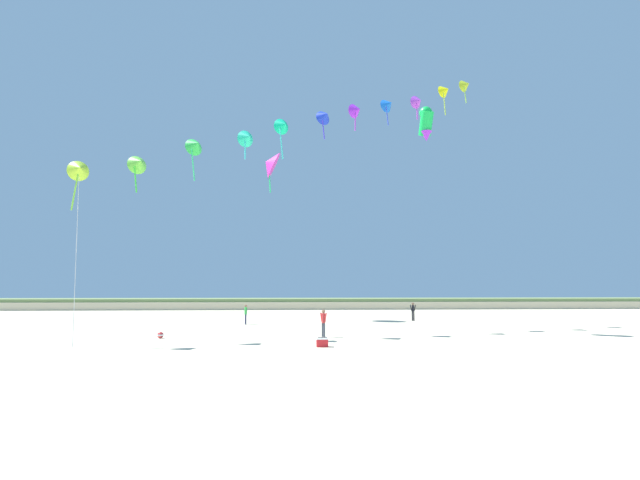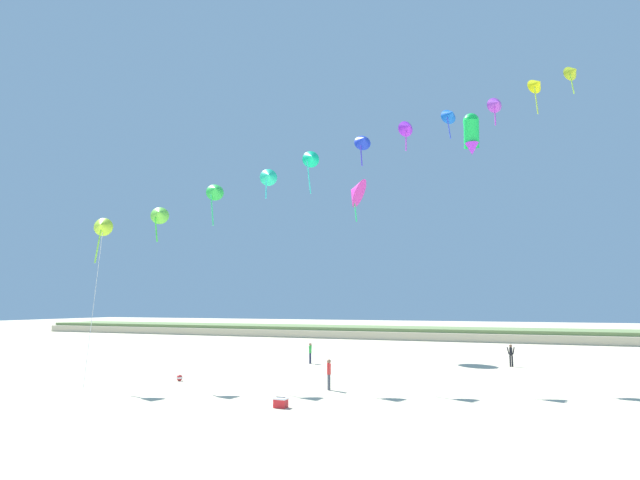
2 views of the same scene
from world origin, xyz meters
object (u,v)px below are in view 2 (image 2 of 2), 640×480
(person_near_left, at_px, (511,354))
(beach_ball, at_px, (179,378))
(person_near_right, at_px, (310,352))
(beach_cooler, at_px, (281,403))
(large_kite_low_lead, at_px, (355,192))
(large_kite_mid_trail, at_px, (471,132))
(person_mid_center, at_px, (329,372))

(person_near_left, bearing_deg, beach_ball, -142.27)
(person_near_right, relative_size, beach_cooler, 2.71)
(person_near_right, bearing_deg, large_kite_low_lead, 77.71)
(large_kite_mid_trail, distance_m, beach_cooler, 18.39)
(person_near_right, xyz_separation_m, beach_ball, (-3.98, -10.74, -0.72))
(large_kite_mid_trail, distance_m, beach_ball, 22.34)
(person_near_left, bearing_deg, beach_cooler, -116.35)
(person_near_right, distance_m, large_kite_low_lead, 15.65)
(large_kite_low_lead, xyz_separation_m, beach_cooler, (3.39, -22.65, -14.57))
(beach_ball, bearing_deg, person_near_left, 37.73)
(large_kite_low_lead, bearing_deg, person_near_right, -102.29)
(large_kite_low_lead, relative_size, beach_cooler, 7.36)
(person_near_left, bearing_deg, large_kite_mid_trail, -98.25)
(person_near_left, distance_m, person_mid_center, 16.65)
(person_near_right, bearing_deg, beach_cooler, -72.43)
(beach_cooler, distance_m, beach_ball, 10.13)
(person_near_left, relative_size, large_kite_mid_trail, 0.65)
(person_near_right, xyz_separation_m, large_kite_mid_trail, (12.84, -6.91, 13.47))
(person_near_right, height_order, beach_cooler, person_near_right)
(large_kite_low_lead, distance_m, large_kite_mid_trail, 17.99)
(large_kite_mid_trail, height_order, beach_ball, large_kite_mid_trail)
(large_kite_mid_trail, xyz_separation_m, beach_ball, (-16.82, -3.83, -14.19))
(large_kite_low_lead, relative_size, large_kite_mid_trail, 1.72)
(person_near_left, bearing_deg, person_mid_center, -122.61)
(large_kite_low_lead, height_order, large_kite_mid_trail, large_kite_low_lead)
(person_near_right, bearing_deg, beach_ball, -110.34)
(person_near_right, relative_size, beach_ball, 4.32)
(person_near_left, relative_size, large_kite_low_lead, 0.38)
(large_kite_mid_trail, relative_size, beach_cooler, 4.27)
(person_mid_center, distance_m, large_kite_mid_trail, 15.82)
(beach_ball, bearing_deg, large_kite_low_lead, 72.78)
(person_mid_center, bearing_deg, person_near_left, 57.39)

